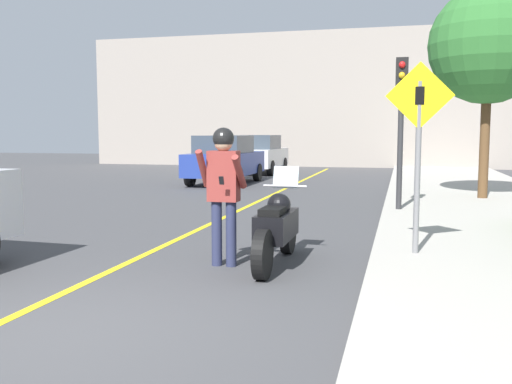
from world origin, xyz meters
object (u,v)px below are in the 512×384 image
street_tree (489,45)px  parked_car_blue (225,159)px  crossing_sign (418,139)px  parked_car_white (259,154)px  person_biker (223,181)px  traffic_light (401,104)px  motorcycle (277,228)px

street_tree → parked_car_blue: street_tree is taller
crossing_sign → parked_car_blue: size_ratio=0.62×
parked_car_white → crossing_sign: bearing=-68.7°
parked_car_blue → parked_car_white: size_ratio=1.00×
person_biker → parked_car_white: 17.56m
street_tree → parked_car_blue: size_ratio=1.26×
traffic_light → street_tree: street_tree is taller
person_biker → parked_car_blue: (-3.75, 11.93, -0.28)m
crossing_sign → street_tree: (1.80, 7.44, 2.26)m
person_biker → parked_car_blue: size_ratio=0.44×
motorcycle → parked_car_blue: 12.51m
person_biker → street_tree: size_ratio=0.35×
crossing_sign → person_biker: bearing=-159.1°
parked_car_blue → parked_car_white: bearing=91.0°
crossing_sign → motorcycle: bearing=-158.3°
street_tree → parked_car_white: (-8.12, 8.74, -3.08)m
crossing_sign → traffic_light: size_ratio=0.80×
crossing_sign → parked_car_blue: 12.65m
person_biker → parked_car_white: bearing=102.6°
motorcycle → crossing_sign: 2.27m
parked_car_blue → crossing_sign: bearing=-60.5°
person_biker → street_tree: 9.82m
motorcycle → street_tree: (3.61, 8.16, 3.44)m
traffic_light → parked_car_blue: traffic_light is taller
motorcycle → parked_car_white: 17.50m
parked_car_blue → person_biker: bearing=-72.6°
parked_car_blue → traffic_light: bearing=-46.7°
street_tree → person_biker: bearing=-117.0°
parked_car_white → traffic_light: bearing=-62.3°
street_tree → parked_car_blue: bearing=156.2°
crossing_sign → parked_car_white: crossing_sign is taller
motorcycle → crossing_sign: (1.80, 0.72, 1.18)m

